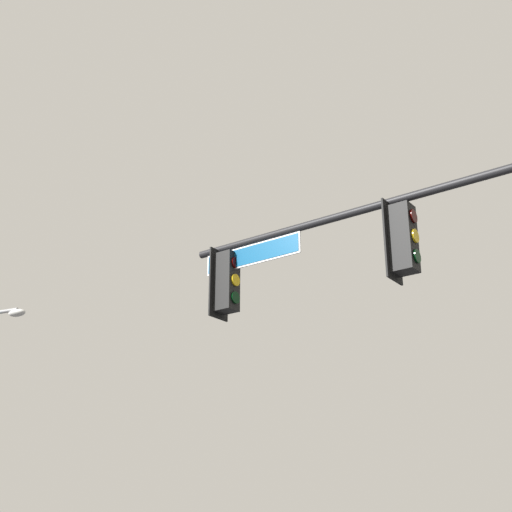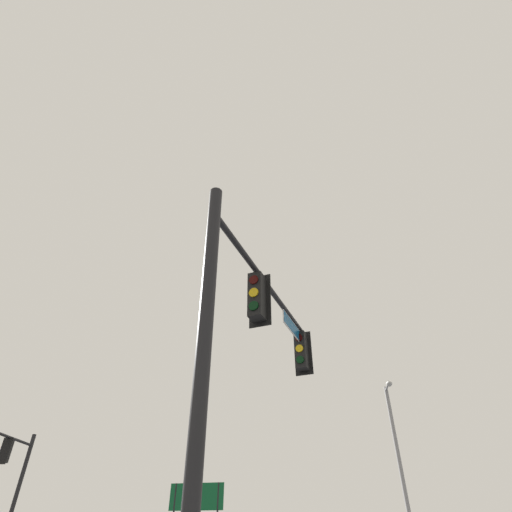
{
  "view_description": "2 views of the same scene",
  "coord_description": "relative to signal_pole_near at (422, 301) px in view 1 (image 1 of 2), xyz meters",
  "views": [
    {
      "loc": [
        -5.8,
        4.37,
        1.79
      ],
      "look_at": [
        -1.1,
        -4.83,
        5.81
      ],
      "focal_mm": 50.0,
      "sensor_mm": 36.0,
      "label": 1
    },
    {
      "loc": [
        -10.88,
        -7.39,
        1.57
      ],
      "look_at": [
        -3.67,
        -5.73,
        6.8
      ],
      "focal_mm": 28.0,
      "sensor_mm": 36.0,
      "label": 2
    }
  ],
  "objects": [
    {
      "name": "signal_pole_near",
      "position": [
        0.0,
        0.0,
        0.0
      ],
      "size": [
        6.33,
        1.3,
        7.27
      ],
      "color": "black",
      "rests_on": "ground_plane"
    }
  ]
}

